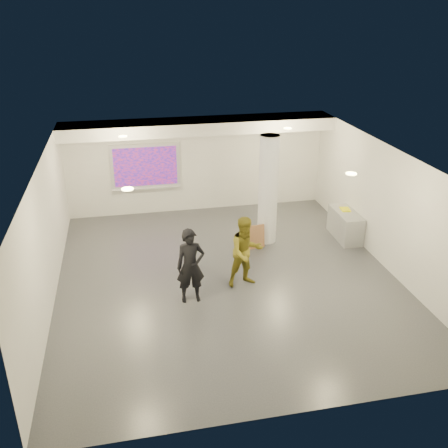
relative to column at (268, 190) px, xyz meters
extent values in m
cube|color=#38393F|center=(-1.50, -1.80, -1.50)|extent=(8.00, 9.00, 0.01)
cube|color=silver|center=(-1.50, -1.80, 1.50)|extent=(8.00, 9.00, 0.01)
cube|color=silver|center=(-1.50, 2.70, 0.00)|extent=(8.00, 0.01, 3.00)
cube|color=silver|center=(-1.50, -6.30, 0.00)|extent=(8.00, 0.01, 3.00)
cube|color=silver|center=(-5.50, -1.80, 0.00)|extent=(0.01, 9.00, 3.00)
cube|color=silver|center=(2.50, -1.80, 0.00)|extent=(0.01, 9.00, 3.00)
cube|color=silver|center=(-1.50, 2.15, 1.32)|extent=(8.00, 1.10, 0.36)
cylinder|color=#EEE584|center=(-3.70, 0.70, 1.48)|extent=(0.22, 0.22, 0.02)
cylinder|color=#EEE584|center=(0.70, 0.70, 1.48)|extent=(0.22, 0.22, 0.02)
cylinder|color=#EEE584|center=(-3.70, -3.30, 1.48)|extent=(0.22, 0.22, 0.02)
cylinder|color=#EEE584|center=(0.70, -3.30, 1.48)|extent=(0.22, 0.22, 0.02)
cylinder|color=white|center=(0.00, 0.00, 0.00)|extent=(0.52, 0.52, 3.00)
cube|color=silver|center=(-3.10, 2.66, 0.05)|extent=(2.10, 0.06, 1.40)
cube|color=#0013D1|center=(-3.10, 2.62, 0.05)|extent=(1.90, 0.01, 1.20)
cube|color=silver|center=(-3.10, 2.60, -0.65)|extent=(2.10, 0.08, 0.04)
cube|color=gray|center=(2.22, -0.26, -1.11)|extent=(0.60, 1.36, 0.78)
cube|color=#FDFF0C|center=(2.24, -0.11, -0.70)|extent=(0.29, 0.36, 0.03)
cube|color=brown|center=(-0.46, -0.39, -1.17)|extent=(0.61, 0.23, 0.65)
cube|color=brown|center=(-0.48, -0.30, -1.20)|extent=(0.58, 0.27, 0.61)
imported|color=black|center=(-2.49, -2.60, -0.64)|extent=(0.64, 0.42, 1.72)
imported|color=olive|center=(-1.15, -2.17, -0.65)|extent=(0.93, 0.78, 1.71)
camera|label=1|loc=(-3.71, -12.08, 4.60)|focal=40.00mm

